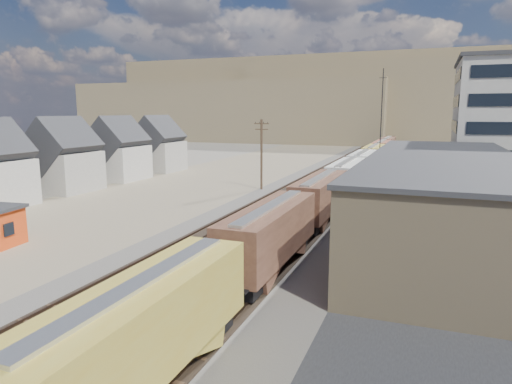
% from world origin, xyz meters
% --- Properties ---
extents(ground, '(300.00, 300.00, 0.00)m').
position_xyz_m(ground, '(0.00, 0.00, 0.00)').
color(ground, '#6B6356').
rests_on(ground, ground).
extents(ballast_bed, '(18.00, 200.00, 0.06)m').
position_xyz_m(ballast_bed, '(0.00, 50.00, 0.03)').
color(ballast_bed, '#4C4742').
rests_on(ballast_bed, ground).
extents(dirt_yard, '(24.00, 180.00, 0.03)m').
position_xyz_m(dirt_yard, '(-20.00, 40.00, 0.01)').
color(dirt_yard, '#827559').
rests_on(dirt_yard, ground).
extents(asphalt_lot, '(26.00, 120.00, 0.04)m').
position_xyz_m(asphalt_lot, '(22.00, 35.00, 0.02)').
color(asphalt_lot, '#232326').
rests_on(asphalt_lot, ground).
extents(rail_tracks, '(11.40, 200.00, 0.24)m').
position_xyz_m(rail_tracks, '(-0.55, 50.00, 0.11)').
color(rail_tracks, black).
rests_on(rail_tracks, ground).
extents(freight_train, '(3.00, 119.74, 4.46)m').
position_xyz_m(freight_train, '(3.80, 48.25, 2.79)').
color(freight_train, black).
rests_on(freight_train, ground).
extents(warehouse, '(12.40, 40.40, 7.25)m').
position_xyz_m(warehouse, '(14.98, 25.00, 3.65)').
color(warehouse, tan).
rests_on(warehouse, ground).
extents(utility_pole_north, '(2.20, 0.32, 10.00)m').
position_xyz_m(utility_pole_north, '(-8.50, 42.00, 5.30)').
color(utility_pole_north, '#382619').
rests_on(utility_pole_north, ground).
extents(radio_mast, '(1.20, 0.16, 18.00)m').
position_xyz_m(radio_mast, '(6.00, 60.00, 9.12)').
color(radio_mast, black).
rests_on(radio_mast, ground).
extents(townhouse_row, '(8.15, 68.16, 10.47)m').
position_xyz_m(townhouse_row, '(-34.00, 25.00, 4.34)').
color(townhouse_row, '#B7B2A8').
rests_on(townhouse_row, ground).
extents(hills_north, '(265.00, 80.00, 32.00)m').
position_xyz_m(hills_north, '(0.17, 167.92, 14.10)').
color(hills_north, brown).
rests_on(hills_north, ground).
extents(parked_car_blue, '(4.96, 6.60, 1.66)m').
position_xyz_m(parked_car_blue, '(25.66, 59.52, 0.83)').
color(parked_car_blue, '#171951').
rests_on(parked_car_blue, ground).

